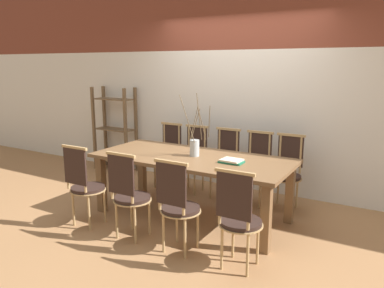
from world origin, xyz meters
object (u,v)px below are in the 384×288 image
(dining_table, at_px, (192,164))
(shelving_rack, at_px, (115,130))
(chair_far_center, at_px, (225,161))
(book_stack, at_px, (231,161))
(chair_near_center, at_px, (178,204))
(vase_centerpiece, at_px, (195,146))

(dining_table, relative_size, shelving_rack, 1.63)
(chair_far_center, height_order, book_stack, chair_far_center)
(book_stack, height_order, shelving_rack, shelving_rack)
(chair_near_center, height_order, book_stack, chair_near_center)
(dining_table, height_order, vase_centerpiece, vase_centerpiece)
(vase_centerpiece, relative_size, book_stack, 2.88)
(dining_table, height_order, chair_near_center, chair_near_center)
(chair_near_center, distance_m, shelving_rack, 3.19)
(shelving_rack, bearing_deg, book_stack, -23.05)
(chair_near_center, bearing_deg, vase_centerpiece, 109.52)
(chair_near_center, relative_size, shelving_rack, 0.66)
(vase_centerpiece, bearing_deg, dining_table, -115.44)
(shelving_rack, bearing_deg, vase_centerpiece, -26.29)
(chair_far_center, distance_m, vase_centerpiece, 0.88)
(dining_table, distance_m, chair_near_center, 0.91)
(vase_centerpiece, height_order, shelving_rack, vase_centerpiece)
(chair_near_center, height_order, vase_centerpiece, vase_centerpiece)
(chair_far_center, xyz_separation_m, book_stack, (0.49, -0.86, 0.26))
(chair_near_center, bearing_deg, book_stack, 76.53)
(chair_far_center, xyz_separation_m, vase_centerpiece, (-0.02, -0.80, 0.36))
(chair_near_center, relative_size, vase_centerpiece, 1.27)
(chair_near_center, bearing_deg, shelving_rack, 142.05)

